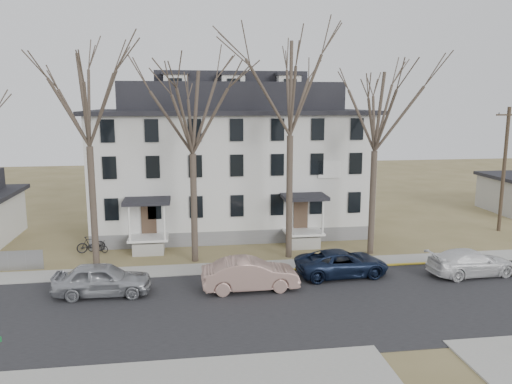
{
  "coord_description": "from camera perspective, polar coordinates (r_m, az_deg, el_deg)",
  "views": [
    {
      "loc": [
        -5.41,
        -20.53,
        9.88
      ],
      "look_at": [
        -1.24,
        9.0,
        4.46
      ],
      "focal_mm": 35.0,
      "sensor_mm": 36.0,
      "label": 1
    }
  ],
  "objects": [
    {
      "name": "ground",
      "position": [
        23.42,
        6.31,
        -14.71
      ],
      "size": [
        120.0,
        120.0,
        0.0
      ],
      "primitive_type": "plane",
      "color": "olive",
      "rests_on": "ground"
    },
    {
      "name": "bicycle_right",
      "position": [
        34.88,
        -18.35,
        -5.75
      ],
      "size": [
        1.9,
        1.08,
        1.1
      ],
      "primitive_type": "imported",
      "rotation": [
        0.0,
        0.0,
        1.9
      ],
      "color": "black",
      "rests_on": "ground"
    },
    {
      "name": "utility_pole_far",
      "position": [
        42.3,
        26.49,
        2.47
      ],
      "size": [
        2.0,
        0.28,
        9.5
      ],
      "color": "#3D3023",
      "rests_on": "ground"
    },
    {
      "name": "boarding_house",
      "position": [
        38.9,
        -2.96,
        3.65
      ],
      "size": [
        20.8,
        12.36,
        12.05
      ],
      "color": "slate",
      "rests_on": "ground"
    },
    {
      "name": "tree_mid_right",
      "position": [
        32.59,
        13.59,
        9.53
      ],
      "size": [
        7.8,
        7.8,
        12.74
      ],
      "color": "#473B31",
      "rests_on": "ground"
    },
    {
      "name": "bicycle_left",
      "position": [
        34.77,
        -17.63,
        -6.01
      ],
      "size": [
        1.6,
        1.09,
        0.8
      ],
      "primitive_type": "imported",
      "rotation": [
        0.0,
        0.0,
        1.16
      ],
      "color": "black",
      "rests_on": "ground"
    },
    {
      "name": "main_road",
      "position": [
        25.19,
        5.16,
        -12.83
      ],
      "size": [
        120.0,
        10.0,
        0.04
      ],
      "primitive_type": "cube",
      "color": "#27272A",
      "rests_on": "ground"
    },
    {
      "name": "far_sidewalk",
      "position": [
        30.68,
        2.59,
        -8.49
      ],
      "size": [
        120.0,
        2.0,
        0.08
      ],
      "primitive_type": "cube",
      "color": "#A09F97",
      "rests_on": "ground"
    },
    {
      "name": "tree_center",
      "position": [
        31.03,
        3.99,
        12.51
      ],
      "size": [
        9.0,
        9.0,
        14.7
      ],
      "color": "#473B31",
      "rests_on": "ground"
    },
    {
      "name": "car_white",
      "position": [
        31.45,
        23.38,
        -7.47
      ],
      "size": [
        5.24,
        2.46,
        1.48
      ],
      "primitive_type": "imported",
      "rotation": [
        0.0,
        0.0,
        1.65
      ],
      "color": "silver",
      "rests_on": "ground"
    },
    {
      "name": "car_silver",
      "position": [
        27.2,
        -17.13,
        -9.58
      ],
      "size": [
        5.0,
        2.14,
        1.68
      ],
      "primitive_type": "imported",
      "rotation": [
        0.0,
        0.0,
        1.54
      ],
      "color": "#9EA0A5",
      "rests_on": "ground"
    },
    {
      "name": "car_tan",
      "position": [
        26.73,
        -0.67,
        -9.46
      ],
      "size": [
        5.14,
        1.92,
        1.68
      ],
      "primitive_type": "imported",
      "rotation": [
        0.0,
        0.0,
        1.6
      ],
      "color": "#A17E72",
      "rests_on": "ground"
    },
    {
      "name": "car_navy",
      "position": [
        29.26,
        9.81,
        -8.06
      ],
      "size": [
        5.44,
        2.77,
        1.47
      ],
      "primitive_type": "imported",
      "rotation": [
        0.0,
        0.0,
        1.63
      ],
      "color": "#111C33",
      "rests_on": "ground"
    },
    {
      "name": "yellow_curb",
      "position": [
        31.14,
        12.08,
        -8.43
      ],
      "size": [
        14.0,
        0.25,
        0.06
      ],
      "primitive_type": "cube",
      "color": "gold",
      "rests_on": "ground"
    },
    {
      "name": "tree_far_left",
      "position": [
        30.85,
        -18.81,
        10.63
      ],
      "size": [
        8.4,
        8.4,
        13.72
      ],
      "color": "#473B31",
      "rests_on": "ground"
    },
    {
      "name": "tree_mid_left",
      "position": [
        30.34,
        -7.37,
        9.7
      ],
      "size": [
        7.8,
        7.8,
        12.74
      ],
      "color": "#473B31",
      "rests_on": "ground"
    }
  ]
}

